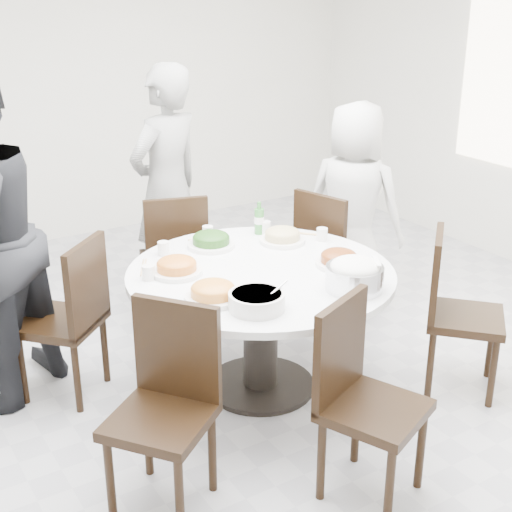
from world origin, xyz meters
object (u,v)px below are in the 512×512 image
chair_se (466,315)px  soup_bowl (257,301)px  chair_ne (335,255)px  chair_sw (160,416)px  chair_nw (60,319)px  rice_bowl (354,278)px  beverage_bottle (259,218)px  diner_middle (167,189)px  chair_n (173,257)px  dining_table (261,330)px  chair_s (375,406)px  diner_right (353,207)px

chair_se → soup_bowl: bearing=128.1°
chair_ne → chair_sw: 2.19m
chair_nw → chair_sw: same height
chair_se → rice_bowl: chair_se is taller
chair_ne → soup_bowl: 1.58m
beverage_bottle → chair_ne: bearing=0.3°
diner_middle → rice_bowl: size_ratio=5.79×
chair_ne → chair_n: bearing=44.5°
chair_ne → rice_bowl: 1.26m
chair_ne → chair_nw: 1.94m
chair_sw → beverage_bottle: 1.73m
dining_table → rice_bowl: 0.70m
soup_bowl → chair_s: bearing=-70.9°
chair_nw → beverage_bottle: bearing=135.6°
chair_n → chair_nw: bearing=45.0°
chair_n → chair_sw: bearing=78.7°
soup_bowl → diner_middle: bearing=78.5°
dining_table → chair_nw: (-0.99, 0.56, 0.10)m
chair_n → diner_right: 1.33m
chair_se → diner_right: size_ratio=0.63×
diner_right → rice_bowl: bearing=110.6°
rice_bowl → beverage_bottle: beverage_bottle is taller
chair_nw → chair_n: bearing=165.9°
dining_table → soup_bowl: bearing=-124.5°
chair_nw → chair_se: size_ratio=1.00×
diner_middle → diner_right: bearing=127.5°
chair_n → soup_bowl: chair_n is taller
chair_nw → chair_se: (1.99, -1.18, 0.00)m
diner_middle → rice_bowl: bearing=76.1°
chair_se → diner_right: (0.20, 1.28, 0.27)m
soup_bowl → beverage_bottle: beverage_bottle is taller
rice_bowl → chair_nw: bearing=140.7°
chair_n → chair_ne: bearing=166.3°
chair_se → soup_bowl: (-1.28, 0.21, 0.32)m
rice_bowl → beverage_bottle: bearing=87.5°
chair_ne → chair_s: size_ratio=1.00×
beverage_bottle → diner_right: bearing=8.8°
diner_middle → dining_table: bearing=66.7°
chair_sw → chair_s: bearing=25.6°
beverage_bottle → rice_bowl: bearing=-92.5°
chair_ne → soup_bowl: (-1.23, -0.94, 0.32)m
chair_ne → rice_bowl: chair_ne is taller
chair_sw → chair_se: same height
chair_n → diner_right: size_ratio=0.63×
rice_bowl → diner_right: bearing=50.9°
chair_sw → chair_s: 0.96m
chair_se → soup_bowl: size_ratio=3.39×
dining_table → beverage_bottle: (0.32, 0.53, 0.48)m
dining_table → chair_se: 1.18m
chair_ne → dining_table: bearing=103.7°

